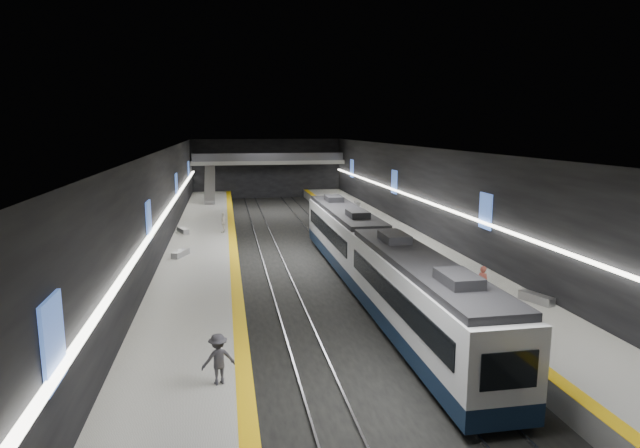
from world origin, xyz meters
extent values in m
plane|color=black|center=(0.00, 0.00, 0.00)|extent=(70.00, 70.00, 0.00)
cube|color=beige|center=(0.00, 0.00, 8.00)|extent=(20.00, 70.00, 0.04)
cube|color=black|center=(-10.00, 0.00, 4.00)|extent=(0.04, 70.00, 8.00)
cube|color=black|center=(10.00, 0.00, 4.00)|extent=(0.04, 70.00, 8.00)
cube|color=black|center=(0.00, 35.00, 4.00)|extent=(20.00, 0.04, 8.00)
cube|color=slate|center=(-7.50, 0.00, 0.50)|extent=(5.00, 70.00, 1.00)
cube|color=#A4A49F|center=(-7.50, 0.00, 1.01)|extent=(5.00, 70.00, 0.02)
cube|color=yellow|center=(-5.30, 0.00, 1.02)|extent=(0.60, 70.00, 0.02)
cube|color=slate|center=(7.50, 0.00, 0.50)|extent=(5.00, 70.00, 1.00)
cube|color=#A4A49F|center=(7.50, 0.00, 1.01)|extent=(5.00, 70.00, 0.02)
cube|color=yellow|center=(5.30, 0.00, 1.02)|extent=(0.60, 70.00, 0.02)
cube|color=gray|center=(-3.22, 0.00, 0.06)|extent=(0.08, 70.00, 0.12)
cube|color=gray|center=(-1.78, 0.00, 0.06)|extent=(0.08, 70.00, 0.12)
cube|color=gray|center=(1.78, 0.00, 0.06)|extent=(0.08, 70.00, 0.12)
cube|color=gray|center=(3.22, 0.00, 0.06)|extent=(0.08, 70.00, 0.12)
cube|color=#10213B|center=(2.50, -16.72, 0.75)|extent=(2.65, 15.00, 0.80)
cube|color=white|center=(2.50, -16.72, 2.40)|extent=(2.65, 15.00, 2.50)
cube|color=black|center=(2.50, -16.72, 3.80)|extent=(2.44, 14.25, 0.30)
cube|color=black|center=(2.50, -16.72, 2.45)|extent=(2.69, 13.20, 1.00)
cube|color=black|center=(2.50, -24.24, 2.35)|extent=(1.85, 0.05, 1.20)
cube|color=#10213B|center=(2.50, -1.72, 0.75)|extent=(2.65, 15.00, 0.80)
cube|color=white|center=(2.50, -1.72, 2.40)|extent=(2.65, 15.00, 2.50)
cube|color=black|center=(2.50, -1.72, 3.80)|extent=(2.44, 14.25, 0.30)
cube|color=black|center=(2.50, -1.72, 2.45)|extent=(2.69, 13.20, 1.00)
cube|color=black|center=(2.50, -9.24, 2.35)|extent=(1.85, 0.05, 1.20)
cube|color=#4369C9|center=(-9.92, -25.00, 4.50)|extent=(0.10, 1.50, 2.20)
cube|color=#4369C9|center=(-9.92, -8.00, 4.50)|extent=(0.10, 1.50, 2.20)
cube|color=#4369C9|center=(-9.92, 10.00, 4.50)|extent=(0.10, 1.50, 2.20)
cube|color=#4369C9|center=(-9.92, 27.00, 4.50)|extent=(0.10, 1.50, 2.20)
cube|color=#4369C9|center=(9.92, -8.00, 4.50)|extent=(0.10, 1.50, 2.20)
cube|color=#4369C9|center=(9.92, 10.00, 4.50)|extent=(0.10, 1.50, 2.20)
cube|color=#4369C9|center=(9.92, 27.00, 4.50)|extent=(0.10, 1.50, 2.20)
cube|color=white|center=(-9.80, 0.00, 3.80)|extent=(0.25, 68.60, 0.12)
cube|color=white|center=(9.80, 0.00, 3.80)|extent=(0.25, 68.60, 0.12)
cube|color=gray|center=(0.00, 33.00, 5.00)|extent=(20.00, 3.00, 0.50)
cube|color=#47474C|center=(0.00, 31.55, 5.75)|extent=(19.60, 0.08, 1.00)
cube|color=#99999E|center=(-7.50, 26.00, 2.90)|extent=(1.20, 7.50, 3.92)
cube|color=#99999E|center=(-8.82, -2.03, 1.21)|extent=(1.15, 1.77, 0.42)
cube|color=#99999E|center=(-9.25, 6.25, 1.21)|extent=(1.10, 1.74, 0.41)
cube|color=#99999E|center=(9.25, -14.97, 1.22)|extent=(1.10, 1.87, 0.44)
cube|color=#99999E|center=(8.66, 19.12, 1.21)|extent=(0.62, 1.78, 0.43)
imported|color=#CB5B4B|center=(6.75, -14.22, 1.89)|extent=(0.66, 0.77, 1.78)
imported|color=silver|center=(-5.97, 5.83, 1.84)|extent=(0.58, 1.04, 1.68)
imported|color=#3B3A40|center=(-6.15, -20.84, 1.88)|extent=(1.26, 0.92, 1.76)
camera|label=1|loc=(-5.75, -38.01, 9.56)|focal=30.00mm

